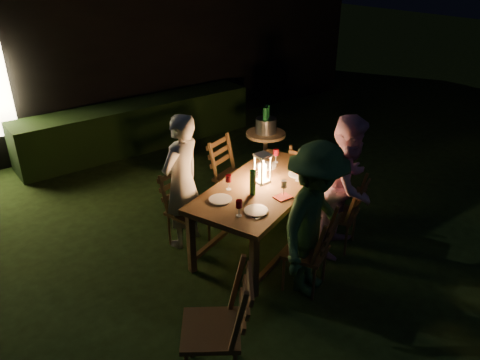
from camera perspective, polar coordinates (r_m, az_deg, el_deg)
garden_envelope at (r=10.50m, az=-16.35°, el=16.69°), size 40.00×40.00×3.20m
dining_table at (r=5.33m, az=2.90°, el=-1.36°), size 2.11×1.56×0.79m
chair_near_left at (r=4.93m, az=8.10°, el=-10.08°), size 0.58×0.59×0.94m
chair_near_right at (r=5.63m, az=11.95°, el=-5.30°), size 0.57×0.59×0.95m
chair_far_left at (r=5.60m, az=-6.39°, el=-5.11°), size 0.52×0.54×0.94m
chair_far_right at (r=6.29m, az=-0.84°, el=-0.91°), size 0.59×0.61×1.01m
chair_end at (r=6.51m, az=8.16°, el=-0.43°), size 0.57×0.56×0.92m
chair_spare at (r=4.00m, az=-3.15°, el=-19.48°), size 0.70×0.70×1.09m
person_house_side at (r=5.37m, az=-7.11°, el=-0.20°), size 0.69×0.57×1.61m
person_opp_right at (r=5.36m, az=12.97°, el=-0.62°), size 0.96×0.86×1.63m
person_opp_left at (r=4.62m, az=9.08°, el=-4.97°), size 1.20×0.94×1.63m
lantern at (r=5.28m, az=2.75°, el=1.25°), size 0.16×0.16×0.35m
plate_far_left at (r=4.98m, az=-2.40°, el=-2.38°), size 0.25×0.25×0.01m
plate_near_left at (r=4.77m, az=1.98°, el=-3.74°), size 0.25×0.25×0.01m
plate_far_right at (r=5.74m, az=3.22°, el=1.73°), size 0.25×0.25×0.01m
plate_near_right at (r=5.56m, az=7.18°, el=0.71°), size 0.25×0.25×0.01m
wineglass_a at (r=5.15m, az=-1.41°, el=-0.28°), size 0.06×0.06×0.18m
wineglass_b at (r=4.65m, az=-0.13°, el=-3.46°), size 0.06×0.06×0.18m
wineglass_c at (r=5.38m, az=7.11°, el=0.74°), size 0.06×0.06×0.18m
wineglass_d at (r=5.83m, az=4.40°, el=2.96°), size 0.06×0.06×0.18m
wineglass_e at (r=5.05m, az=5.35°, el=-0.99°), size 0.06×0.06×0.18m
bottle_table at (r=5.03m, az=1.56°, el=-0.30°), size 0.07×0.07×0.28m
napkin_left at (r=5.04m, az=5.25°, el=-2.10°), size 0.18×0.14×0.01m
napkin_right at (r=5.62m, az=8.35°, el=0.88°), size 0.18×0.14×0.01m
phone at (r=4.69m, az=2.39°, el=-4.41°), size 0.14×0.07×0.01m
side_table at (r=6.88m, az=3.14°, el=5.06°), size 0.58×0.58×0.78m
ice_bucket at (r=6.81m, az=3.18°, el=6.65°), size 0.30×0.30×0.22m
bottle_bucket_a at (r=6.73m, az=3.08°, el=6.87°), size 0.07×0.07×0.32m
bottle_bucket_b at (r=6.85m, az=3.30°, el=7.21°), size 0.07×0.07×0.32m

